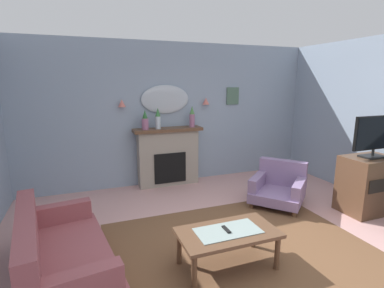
% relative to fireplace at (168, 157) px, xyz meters
% --- Properties ---
extents(floor, '(6.97, 6.84, 0.10)m').
position_rel_fireplace_xyz_m(floor, '(0.18, -2.75, -0.62)').
color(floor, '#C6938E').
rests_on(floor, ground).
extents(wall_back, '(6.97, 0.10, 2.81)m').
position_rel_fireplace_xyz_m(wall_back, '(0.18, 0.22, 0.84)').
color(wall_back, '#8C9EB2').
rests_on(wall_back, ground).
extents(patterned_rug, '(3.20, 2.40, 0.01)m').
position_rel_fireplace_xyz_m(patterned_rug, '(0.18, -2.55, -0.56)').
color(patterned_rug, brown).
rests_on(patterned_rug, ground).
extents(fireplace, '(1.36, 0.36, 1.16)m').
position_rel_fireplace_xyz_m(fireplace, '(0.00, 0.00, 0.00)').
color(fireplace, gray).
rests_on(fireplace, ground).
extents(mantel_vase_centre, '(0.13, 0.13, 0.37)m').
position_rel_fireplace_xyz_m(mantel_vase_centre, '(-0.45, -0.03, 0.75)').
color(mantel_vase_centre, '#9E6084').
rests_on(mantel_vase_centre, fireplace).
extents(mantel_vase_right, '(0.10, 0.10, 0.40)m').
position_rel_fireplace_xyz_m(mantel_vase_right, '(-0.20, -0.03, 0.79)').
color(mantel_vase_right, silver).
rests_on(mantel_vase_right, fireplace).
extents(mantel_vase_left, '(0.11, 0.11, 0.42)m').
position_rel_fireplace_xyz_m(mantel_vase_left, '(0.50, -0.03, 0.79)').
color(mantel_vase_left, '#9E6084').
rests_on(mantel_vase_left, fireplace).
extents(wall_mirror, '(0.96, 0.06, 0.56)m').
position_rel_fireplace_xyz_m(wall_mirror, '(0.00, 0.14, 1.14)').
color(wall_mirror, '#B2BCC6').
extents(wall_sconce_left, '(0.14, 0.14, 0.14)m').
position_rel_fireplace_xyz_m(wall_sconce_left, '(-0.85, 0.09, 1.09)').
color(wall_sconce_left, '#D17066').
extents(wall_sconce_right, '(0.14, 0.14, 0.14)m').
position_rel_fireplace_xyz_m(wall_sconce_right, '(0.85, 0.09, 1.09)').
color(wall_sconce_right, '#D17066').
extents(framed_picture, '(0.28, 0.03, 0.36)m').
position_rel_fireplace_xyz_m(framed_picture, '(1.50, 0.15, 1.18)').
color(framed_picture, '#4C6B56').
extents(coffee_table, '(1.10, 0.60, 0.45)m').
position_rel_fireplace_xyz_m(coffee_table, '(-0.14, -2.86, -0.19)').
color(coffee_table, brown).
rests_on(coffee_table, ground).
extents(tv_remote, '(0.04, 0.16, 0.02)m').
position_rel_fireplace_xyz_m(tv_remote, '(-0.16, -2.84, -0.12)').
color(tv_remote, black).
rests_on(tv_remote, coffee_table).
extents(floral_couch, '(1.09, 1.81, 0.76)m').
position_rel_fireplace_xyz_m(floral_couch, '(-1.91, -2.41, -0.25)').
color(floral_couch, '#934C51').
rests_on(floral_couch, ground).
extents(armchair_near_fireplace, '(1.14, 1.14, 0.71)m').
position_rel_fireplace_xyz_m(armchair_near_fireplace, '(1.50, -1.59, -0.27)').
color(armchair_near_fireplace, gray).
rests_on(armchair_near_fireplace, ground).
extents(tv_cabinet, '(0.80, 0.58, 0.90)m').
position_rel_fireplace_xyz_m(tv_cabinet, '(2.61, -2.34, -0.12)').
color(tv_cabinet, brown).
rests_on(tv_cabinet, ground).
extents(tv_flatscreen, '(0.84, 0.24, 0.65)m').
position_rel_fireplace_xyz_m(tv_flatscreen, '(2.61, -2.36, 0.68)').
color(tv_flatscreen, black).
rests_on(tv_flatscreen, tv_cabinet).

